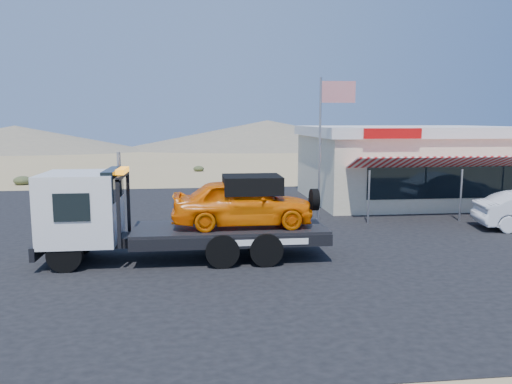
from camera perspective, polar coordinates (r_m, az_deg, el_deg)
ground at (r=16.81m, az=-4.93°, el=-6.46°), size 120.00×120.00×0.00m
asphalt_lot at (r=19.87m, az=0.58°, el=-4.10°), size 32.00×24.00×0.02m
tow_truck at (r=15.35m, az=-8.84°, el=-2.13°), size 8.44×2.50×2.82m
jerky_store at (r=27.60m, az=16.76°, el=3.19°), size 10.40×9.97×3.90m
flagpole at (r=21.44m, az=7.94°, el=6.85°), size 1.55×0.10×6.00m
distant_hills at (r=72.03m, az=-14.19°, el=6.12°), size 126.00×48.00×4.20m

